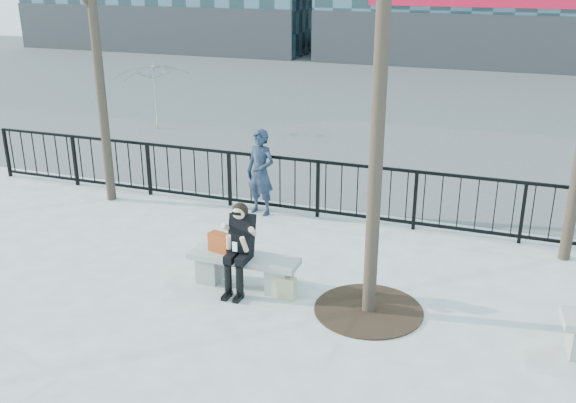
% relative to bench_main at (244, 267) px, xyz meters
% --- Properties ---
extents(ground, '(120.00, 120.00, 0.00)m').
position_rel_bench_main_xyz_m(ground, '(0.00, 0.00, -0.30)').
color(ground, gray).
rests_on(ground, ground).
extents(street_surface, '(60.00, 23.00, 0.01)m').
position_rel_bench_main_xyz_m(street_surface, '(0.00, 15.00, -0.30)').
color(street_surface, '#474747').
rests_on(street_surface, ground).
extents(railing, '(14.00, 0.06, 1.10)m').
position_rel_bench_main_xyz_m(railing, '(0.00, 3.00, 0.25)').
color(railing, black).
rests_on(railing, ground).
extents(tree_grate, '(1.50, 1.50, 0.02)m').
position_rel_bench_main_xyz_m(tree_grate, '(1.90, -0.10, -0.29)').
color(tree_grate, black).
rests_on(tree_grate, ground).
extents(bench_main, '(1.65, 0.46, 0.49)m').
position_rel_bench_main_xyz_m(bench_main, '(0.00, 0.00, 0.00)').
color(bench_main, slate).
rests_on(bench_main, ground).
extents(seated_woman, '(0.50, 0.64, 1.34)m').
position_rel_bench_main_xyz_m(seated_woman, '(0.00, -0.16, 0.37)').
color(seated_woman, black).
rests_on(seated_woman, ground).
extents(handbag, '(0.37, 0.24, 0.28)m').
position_rel_bench_main_xyz_m(handbag, '(-0.38, 0.02, 0.33)').
color(handbag, '#9C3913').
rests_on(handbag, bench_main).
extents(shopping_bag, '(0.36, 0.16, 0.33)m').
position_rel_bench_main_xyz_m(shopping_bag, '(0.68, -0.14, -0.14)').
color(shopping_bag, beige).
rests_on(shopping_bag, ground).
extents(standing_man, '(0.68, 0.53, 1.63)m').
position_rel_bench_main_xyz_m(standing_man, '(-0.86, 2.80, 0.52)').
color(standing_man, black).
rests_on(standing_man, ground).
extents(vendor_umbrella, '(2.36, 2.40, 1.88)m').
position_rel_bench_main_xyz_m(vendor_umbrella, '(-6.18, 7.93, 0.64)').
color(vendor_umbrella, gold).
rests_on(vendor_umbrella, ground).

